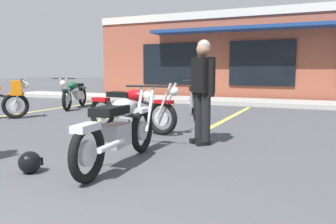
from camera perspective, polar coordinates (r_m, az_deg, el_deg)
ground_plane at (r=5.09m, az=-0.35°, el=-6.57°), size 80.00×80.00×0.00m
sidewalk_kerb at (r=12.39m, az=14.45°, el=1.60°), size 22.00×1.80×0.14m
brick_storefront_building at (r=16.03m, az=16.91°, el=8.77°), size 14.23×6.24×3.52m
painted_stall_lines at (r=8.89m, az=10.52°, el=-0.80°), size 11.08×4.80×0.01m
motorcycle_foreground_classic at (r=4.34m, az=-8.07°, el=-2.80°), size 0.66×2.11×0.98m
motorcycle_red_sportbike at (r=8.67m, az=4.50°, el=2.16°), size 1.08×2.01×0.98m
motorcycle_blue_standard at (r=11.07m, az=-15.38°, el=2.99°), size 1.04×2.02×0.98m
motorcycle_green_cafe_racer at (r=6.64m, az=-6.22°, el=0.64°), size 2.11×0.69×0.98m
person_in_black_shirt at (r=5.48m, az=5.86°, el=4.42°), size 0.52×0.47×1.68m
helmet_on_pavement at (r=4.33m, az=-22.13°, el=-7.79°), size 0.26×0.26×0.26m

